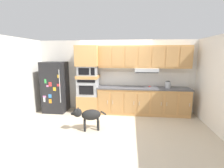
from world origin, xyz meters
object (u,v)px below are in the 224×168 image
at_px(built_in_oven, 88,87).
at_px(dog, 88,115).
at_px(electric_kettle, 168,85).
at_px(screwdriver, 150,86).
at_px(microwave, 88,71).
at_px(refrigerator, 55,87).

distance_m(built_in_oven, dog, 1.53).
distance_m(electric_kettle, dog, 2.76).
distance_m(built_in_oven, electric_kettle, 2.67).
bearing_deg(screwdriver, microwave, -176.71).
relative_size(built_in_oven, microwave, 1.09).
height_order(refrigerator, screwdriver, refrigerator).
bearing_deg(built_in_oven, electric_kettle, -1.02).
bearing_deg(refrigerator, dog, -41.40).
xyz_separation_m(electric_kettle, dog, (-2.32, -1.36, -0.62)).
height_order(microwave, electric_kettle, microwave).
xyz_separation_m(microwave, dog, (0.35, -1.41, -1.04)).
distance_m(built_in_oven, microwave, 0.56).
xyz_separation_m(microwave, electric_kettle, (2.67, -0.05, -0.43)).
bearing_deg(dog, electric_kettle, -165.14).
distance_m(built_in_oven, screwdriver, 2.12).
relative_size(screwdriver, electric_kettle, 0.70).
bearing_deg(microwave, refrigerator, -176.70).
height_order(refrigerator, electric_kettle, refrigerator).
bearing_deg(refrigerator, screwdriver, 3.29).
relative_size(built_in_oven, dog, 0.76).
height_order(built_in_oven, screwdriver, built_in_oven).
relative_size(refrigerator, microwave, 2.73).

